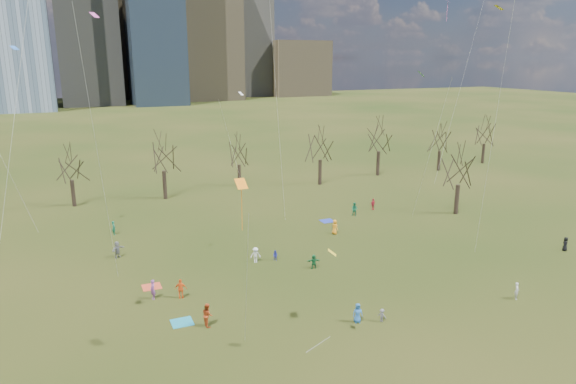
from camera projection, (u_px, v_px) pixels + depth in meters
name	position (u px, v px, depth m)	size (l,w,h in m)	color
ground	(348.00, 315.00, 39.98)	(500.00, 500.00, 0.00)	black
downtown_skyline	(98.00, 10.00, 216.57)	(212.50, 78.00, 118.00)	slate
bare_tree_row	(217.00, 156.00, 71.52)	(113.04, 29.80, 9.50)	black
blanket_teal	(182.00, 322.00, 38.77)	(1.60, 1.50, 0.03)	teal
blanket_navy	(327.00, 221.00, 62.90)	(1.60, 1.50, 0.03)	#2436A9
blanket_crimson	(152.00, 287.00, 44.80)	(1.60, 1.50, 0.03)	#CF4729
person_0	(358.00, 313.00, 38.63)	(0.75, 0.49, 1.54)	#2966B3
person_1	(517.00, 291.00, 42.41)	(0.54, 0.35, 1.47)	silver
person_2	(207.00, 315.00, 38.08)	(0.88, 0.69, 1.81)	#A83E18
person_3	(382.00, 315.00, 38.80)	(0.68, 0.39, 1.05)	#5D5D61
person_4	(181.00, 289.00, 42.49)	(1.00, 0.42, 1.71)	orange
person_5	(314.00, 262.00, 48.59)	(1.28, 0.41, 1.38)	#176A36
person_6	(565.00, 244.00, 53.04)	(0.73, 0.47, 1.49)	black
person_7	(153.00, 290.00, 42.35)	(0.62, 0.41, 1.71)	#8E4B96
person_8	(275.00, 256.00, 50.49)	(0.51, 0.40, 1.06)	#2930B2
person_9	(256.00, 255.00, 50.00)	(1.00, 0.58, 1.55)	white
person_10	(373.00, 204.00, 67.44)	(0.88, 0.37, 1.51)	red
person_11	(117.00, 250.00, 51.20)	(1.57, 0.50, 1.70)	slate
person_12	(335.00, 227.00, 58.04)	(0.83, 0.54, 1.70)	orange
person_13	(114.00, 228.00, 57.88)	(0.58, 0.38, 1.59)	#176A4C
person_14	(355.00, 209.00, 64.71)	(0.85, 0.66, 1.75)	#19724C
kites_airborne	(296.00, 118.00, 47.63)	(61.38, 50.51, 35.48)	orange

